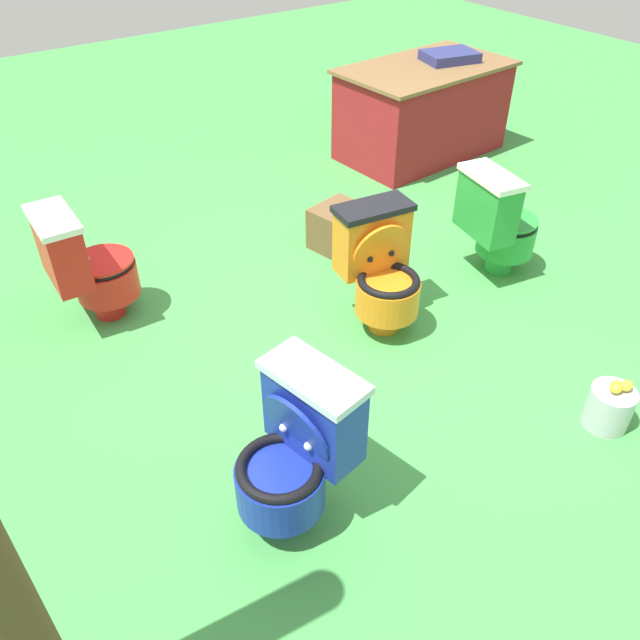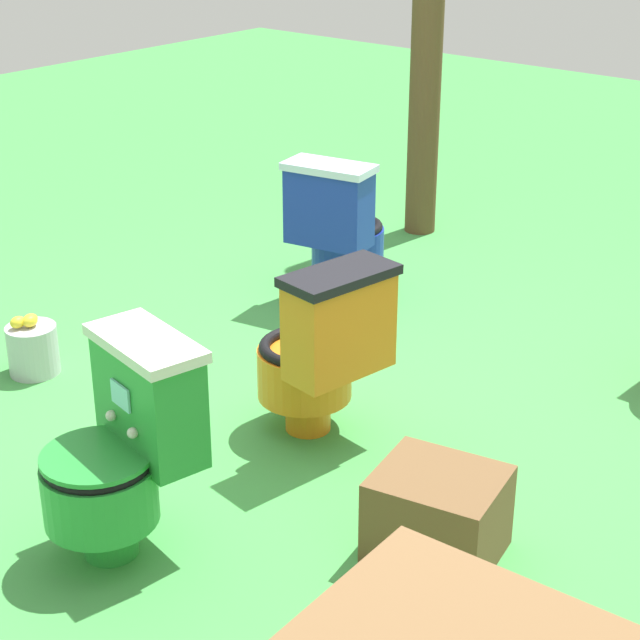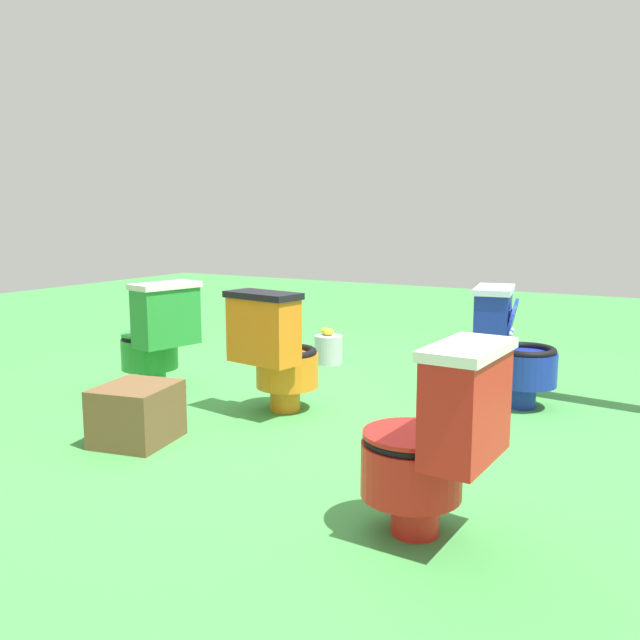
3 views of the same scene
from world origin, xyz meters
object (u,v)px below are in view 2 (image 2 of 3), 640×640
Objects in this scene: toilet_blue at (339,227)px; lemon_bucket at (33,348)px; toilet_green at (122,448)px; toilet_orange at (320,350)px; small_crate at (438,515)px; wooden_post at (427,50)px.

toilet_blue reaches higher than lemon_bucket.
toilet_green is 0.95m from toilet_orange.
small_crate is at bearing -104.81° from toilet_orange.
lemon_bucket is (-0.57, -1.28, -0.25)m from toilet_green.
toilet_orange is 2.59m from wooden_post.
lemon_bucket is at bearing -88.81° from small_crate.
toilet_green is 2.24m from toilet_blue.
lemon_bucket is at bearing -12.02° from toilet_green.
toilet_green is 1.43m from lemon_bucket.
toilet_green reaches higher than lemon_bucket.
toilet_orange is at bearing -64.49° from toilet_blue.
toilet_blue is at bearing 44.85° from toilet_orange.
toilet_blue is at bearing -57.22° from toilet_green.
lemon_bucket is at bearing -4.69° from wooden_post.
toilet_orange is 2.63× the size of lemon_bucket.
toilet_blue is 1.33m from wooden_post.
wooden_post is at bearing -144.03° from small_crate.
wooden_post is at bearing 93.14° from toilet_blue.
toilet_orange is at bearing 26.04° from wooden_post.
toilet_green is at bearing 66.16° from lemon_bucket.
small_crate is (1.48, 1.61, -0.22)m from toilet_blue.
toilet_orange and toilet_blue have the same top height.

